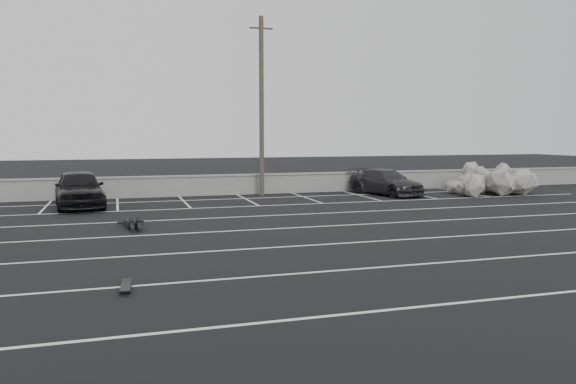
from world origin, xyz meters
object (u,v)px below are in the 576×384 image
object	(u,v)px
riprap_pile	(497,184)
skateboard	(126,287)
car_left	(79,189)
person	(132,220)
car_right	(386,182)
utility_pole	(262,106)
trash_bin	(363,183)

from	to	relation	value
riprap_pile	skateboard	bearing A→B (deg)	-145.15
car_left	person	bearing A→B (deg)	-77.75
car_right	skateboard	distance (m)	20.01
car_right	riprap_pile	size ratio (longest dim) A/B	0.89
utility_pole	person	xyz separation A→B (m)	(-6.73, -8.40, -4.36)
car_left	car_right	distance (m)	15.08
car_left	trash_bin	distance (m)	14.37
trash_bin	utility_pole	bearing A→B (deg)	174.78
utility_pole	trash_bin	distance (m)	6.84
car_left	utility_pole	bearing A→B (deg)	8.88
trash_bin	skateboard	world-z (taller)	trash_bin
trash_bin	riprap_pile	bearing A→B (deg)	-23.60
car_left	utility_pole	xyz separation A→B (m)	(8.75, 2.38, 3.78)
trash_bin	riprap_pile	size ratio (longest dim) A/B	0.21
car_right	trash_bin	distance (m)	1.38
riprap_pile	skateboard	distance (m)	23.07
car_left	person	world-z (taller)	car_left
trash_bin	person	size ratio (longest dim) A/B	0.44
car_left	riprap_pile	xyz separation A→B (m)	(20.61, -0.90, -0.28)
car_right	riprap_pile	distance (m)	5.80
utility_pole	trash_bin	bearing A→B (deg)	-5.22
car_right	person	distance (m)	14.71
trash_bin	riprap_pile	world-z (taller)	riprap_pile
car_left	skateboard	xyz separation A→B (m)	(1.68, -14.09, -0.74)
car_left	skateboard	size ratio (longest dim) A/B	6.10
car_left	car_right	bearing A→B (deg)	-3.37
car_right	utility_pole	world-z (taller)	utility_pole
person	car_left	bearing A→B (deg)	103.57
person	skateboard	world-z (taller)	person
utility_pole	car_right	bearing A→B (deg)	-14.22
utility_pole	car_left	bearing A→B (deg)	-164.78
utility_pole	person	world-z (taller)	utility_pole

